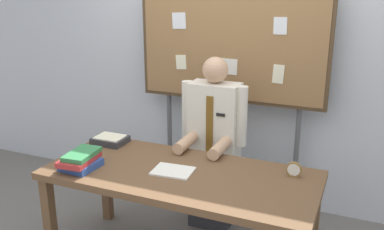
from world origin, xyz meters
TOP-DOWN VIEW (x-y plane):
  - back_wall at (0.00, 1.24)m, footprint 6.40×0.08m
  - desk at (0.00, 0.00)m, footprint 1.86×0.83m
  - person at (0.00, 0.65)m, footprint 0.55×0.56m
  - bulletin_board at (-0.00, 1.03)m, footprint 1.66×0.09m
  - book_stack at (-0.66, -0.22)m, footprint 0.23×0.32m
  - open_notebook at (-0.05, -0.02)m, footprint 0.29×0.23m
  - desk_clock at (0.72, 0.23)m, footprint 0.10×0.04m
  - paper_tray at (-0.75, 0.27)m, footprint 0.26×0.20m

SIDE VIEW (x-z plane):
  - desk at x=0.00m, z-range 0.29..1.05m
  - person at x=0.00m, z-range -0.05..1.39m
  - open_notebook at x=-0.05m, z-range 0.75..0.76m
  - paper_tray at x=-0.75m, z-range 0.75..0.81m
  - desk_clock at x=0.72m, z-range 0.75..0.85m
  - book_stack at x=-0.66m, z-range 0.75..0.87m
  - back_wall at x=0.00m, z-range 0.00..2.70m
  - bulletin_board at x=0.00m, z-range 0.47..2.45m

